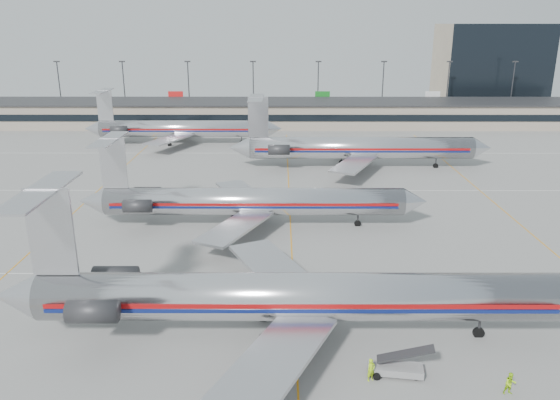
{
  "coord_description": "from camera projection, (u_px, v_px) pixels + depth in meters",
  "views": [
    {
      "loc": [
        -1.21,
        -41.94,
        24.93
      ],
      "look_at": [
        -1.36,
        21.22,
        4.5
      ],
      "focal_mm": 35.0,
      "sensor_mm": 36.0,
      "label": 1
    }
  ],
  "objects": [
    {
      "name": "ground",
      "position": [
        295.0,
        324.0,
        47.57
      ],
      "size": [
        260.0,
        260.0,
        0.0
      ],
      "primitive_type": "plane",
      "color": "gray",
      "rests_on": "ground"
    },
    {
      "name": "apron_markings",
      "position": [
        293.0,
        274.0,
        57.09
      ],
      "size": [
        160.0,
        0.15,
        0.02
      ],
      "primitive_type": "cube",
      "color": "silver",
      "rests_on": "ground"
    },
    {
      "name": "terminal",
      "position": [
        286.0,
        113.0,
        139.82
      ],
      "size": [
        162.0,
        17.0,
        6.25
      ],
      "color": "gray",
      "rests_on": "ground"
    },
    {
      "name": "light_mast_row",
      "position": [
        286.0,
        86.0,
        151.5
      ],
      "size": [
        163.6,
        0.4,
        15.28
      ],
      "color": "#38383D",
      "rests_on": "ground"
    },
    {
      "name": "distant_building",
      "position": [
        489.0,
        67.0,
        165.38
      ],
      "size": [
        30.0,
        20.0,
        25.0
      ],
      "primitive_type": "cube",
      "color": "tan",
      "rests_on": "ground"
    },
    {
      "name": "jet_foreground",
      "position": [
        288.0,
        296.0,
        44.48
      ],
      "size": [
        49.83,
        29.34,
        13.04
      ],
      "color": "silver",
      "rests_on": "ground"
    },
    {
      "name": "jet_second_row",
      "position": [
        247.0,
        201.0,
        69.6
      ],
      "size": [
        44.5,
        26.2,
        11.65
      ],
      "color": "silver",
      "rests_on": "ground"
    },
    {
      "name": "jet_third_row",
      "position": [
        355.0,
        148.0,
        98.01
      ],
      "size": [
        47.23,
        29.05,
        12.91
      ],
      "color": "silver",
      "rests_on": "ground"
    },
    {
      "name": "jet_back_row",
      "position": [
        180.0,
        128.0,
        117.9
      ],
      "size": [
        42.72,
        26.28,
        11.68
      ],
      "color": "silver",
      "rests_on": "ground"
    },
    {
      "name": "belt_loader",
      "position": [
        397.0,
        367.0,
        40.45
      ],
      "size": [
        4.89,
        2.02,
        2.53
      ],
      "rotation": [
        0.0,
        0.0,
        -0.14
      ],
      "color": "gray",
      "rests_on": "ground"
    },
    {
      "name": "ramp_worker_near",
      "position": [
        371.0,
        370.0,
        39.77
      ],
      "size": [
        0.77,
        0.69,
        1.78
      ],
      "primitive_type": "imported",
      "rotation": [
        0.0,
        0.0,
        0.52
      ],
      "color": "#ADE215",
      "rests_on": "ground"
    },
    {
      "name": "ramp_worker_far",
      "position": [
        510.0,
        384.0,
        38.29
      ],
      "size": [
        0.87,
        0.7,
        1.7
      ],
      "primitive_type": "imported",
      "rotation": [
        0.0,
        0.0,
        0.08
      ],
      "color": "#AAE715",
      "rests_on": "ground"
    }
  ]
}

